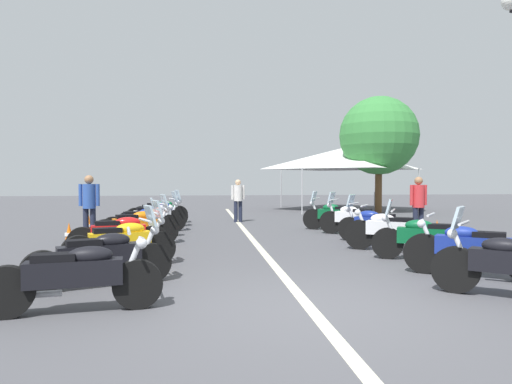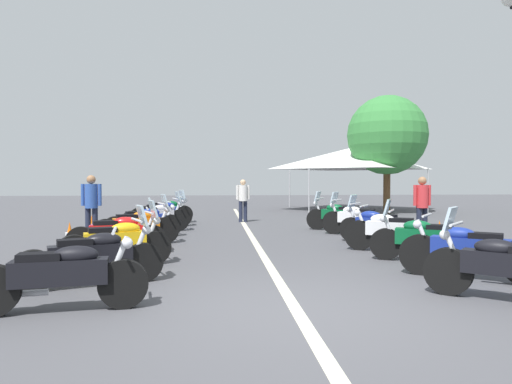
# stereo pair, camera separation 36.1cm
# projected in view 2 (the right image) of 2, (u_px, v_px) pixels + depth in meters

# --- Properties ---
(ground_plane) EXTENTS (80.00, 80.00, 0.00)m
(ground_plane) POSITION_uv_depth(u_px,v_px,m) (297.00, 311.00, 5.58)
(ground_plane) COLOR #4C4C51
(lane_centre_stripe) EXTENTS (25.33, 0.16, 0.01)m
(lane_centre_stripe) POSITION_uv_depth(u_px,v_px,m) (254.00, 240.00, 11.97)
(lane_centre_stripe) COLOR beige
(lane_centre_stripe) RESTS_ON ground_plane
(motorcycle_left_row_0) EXTENTS (0.66, 2.05, 0.98)m
(motorcycle_left_row_0) POSITION_uv_depth(u_px,v_px,m) (62.00, 275.00, 5.51)
(motorcycle_left_row_0) COLOR black
(motorcycle_left_row_0) RESTS_ON ground_plane
(motorcycle_left_row_1) EXTENTS (1.02, 2.04, 1.19)m
(motorcycle_left_row_1) POSITION_uv_depth(u_px,v_px,m) (93.00, 256.00, 6.83)
(motorcycle_left_row_1) COLOR black
(motorcycle_left_row_1) RESTS_ON ground_plane
(motorcycle_left_row_2) EXTENTS (0.93, 1.95, 1.20)m
(motorcycle_left_row_2) POSITION_uv_depth(u_px,v_px,m) (117.00, 242.00, 8.33)
(motorcycle_left_row_2) COLOR black
(motorcycle_left_row_2) RESTS_ON ground_plane
(motorcycle_left_row_3) EXTENTS (0.68, 2.04, 1.20)m
(motorcycle_left_row_3) POSITION_uv_depth(u_px,v_px,m) (119.00, 233.00, 9.71)
(motorcycle_left_row_3) COLOR black
(motorcycle_left_row_3) RESTS_ON ground_plane
(motorcycle_left_row_4) EXTENTS (0.95, 1.99, 1.22)m
(motorcycle_left_row_4) POSITION_uv_depth(u_px,v_px,m) (138.00, 226.00, 11.14)
(motorcycle_left_row_4) COLOR black
(motorcycle_left_row_4) RESTS_ON ground_plane
(motorcycle_left_row_5) EXTENTS (1.01, 2.02, 0.99)m
(motorcycle_left_row_5) POSITION_uv_depth(u_px,v_px,m) (144.00, 221.00, 12.51)
(motorcycle_left_row_5) COLOR black
(motorcycle_left_row_5) RESTS_ON ground_plane
(motorcycle_left_row_6) EXTENTS (0.89, 2.00, 1.22)m
(motorcycle_left_row_6) POSITION_uv_depth(u_px,v_px,m) (157.00, 216.00, 13.94)
(motorcycle_left_row_6) COLOR black
(motorcycle_left_row_6) RESTS_ON ground_plane
(motorcycle_left_row_7) EXTENTS (0.93, 2.02, 1.22)m
(motorcycle_left_row_7) POSITION_uv_depth(u_px,v_px,m) (162.00, 213.00, 15.33)
(motorcycle_left_row_7) COLOR black
(motorcycle_left_row_7) RESTS_ON ground_plane
(motorcycle_left_row_8) EXTENTS (0.64, 1.98, 1.20)m
(motorcycle_left_row_8) POSITION_uv_depth(u_px,v_px,m) (166.00, 210.00, 16.74)
(motorcycle_left_row_8) COLOR black
(motorcycle_left_row_8) RESTS_ON ground_plane
(motorcycle_right_row_0) EXTENTS (1.55, 1.72, 1.21)m
(motorcycle_right_row_0) POSITION_uv_depth(u_px,v_px,m) (508.00, 267.00, 5.91)
(motorcycle_right_row_0) COLOR black
(motorcycle_right_row_0) RESTS_ON ground_plane
(motorcycle_right_row_1) EXTENTS (1.41, 1.84, 1.02)m
(motorcycle_right_row_1) POSITION_uv_depth(u_px,v_px,m) (469.00, 250.00, 7.30)
(motorcycle_right_row_1) COLOR black
(motorcycle_right_row_1) RESTS_ON ground_plane
(motorcycle_right_row_2) EXTENTS (1.17, 1.97, 1.20)m
(motorcycle_right_row_2) POSITION_uv_depth(u_px,v_px,m) (425.00, 238.00, 8.82)
(motorcycle_right_row_2) COLOR black
(motorcycle_right_row_2) RESTS_ON ground_plane
(motorcycle_right_row_3) EXTENTS (1.22, 1.79, 1.02)m
(motorcycle_right_row_3) POSITION_uv_depth(u_px,v_px,m) (390.00, 231.00, 10.06)
(motorcycle_right_row_3) COLOR black
(motorcycle_right_row_3) RESTS_ON ground_plane
(motorcycle_right_row_4) EXTENTS (1.37, 1.62, 1.20)m
(motorcycle_right_row_4) POSITION_uv_depth(u_px,v_px,m) (376.00, 225.00, 11.47)
(motorcycle_right_row_4) COLOR black
(motorcycle_right_row_4) RESTS_ON ground_plane
(motorcycle_right_row_5) EXTENTS (1.43, 1.76, 1.22)m
(motorcycle_right_row_5) POSITION_uv_depth(u_px,v_px,m) (357.00, 219.00, 13.01)
(motorcycle_right_row_5) COLOR black
(motorcycle_right_row_5) RESTS_ON ground_plane
(motorcycle_right_row_6) EXTENTS (1.21, 1.93, 1.22)m
(motorcycle_right_row_6) POSITION_uv_depth(u_px,v_px,m) (339.00, 215.00, 14.25)
(motorcycle_right_row_6) COLOR black
(motorcycle_right_row_6) RESTS_ON ground_plane
(traffic_cone_0) EXTENTS (0.36, 0.36, 0.61)m
(traffic_cone_0) POSITION_uv_depth(u_px,v_px,m) (92.00, 227.00, 12.59)
(traffic_cone_0) COLOR orange
(traffic_cone_0) RESTS_ON ground_plane
(traffic_cone_1) EXTENTS (0.36, 0.36, 0.61)m
(traffic_cone_1) POSITION_uv_depth(u_px,v_px,m) (70.00, 236.00, 10.57)
(traffic_cone_1) COLOR orange
(traffic_cone_1) RESTS_ON ground_plane
(traffic_cone_2) EXTENTS (0.36, 0.36, 0.61)m
(traffic_cone_2) POSITION_uv_depth(u_px,v_px,m) (439.00, 234.00, 10.97)
(traffic_cone_2) COLOR orange
(traffic_cone_2) RESTS_ON ground_plane
(bystander_0) EXTENTS (0.32, 0.53, 1.69)m
(bystander_0) POSITION_uv_depth(u_px,v_px,m) (91.00, 202.00, 11.98)
(bystander_0) COLOR #1E2338
(bystander_0) RESTS_ON ground_plane
(bystander_1) EXTENTS (0.32, 0.52, 1.66)m
(bystander_1) POSITION_uv_depth(u_px,v_px,m) (422.00, 202.00, 12.40)
(bystander_1) COLOR #1E2338
(bystander_1) RESTS_ON ground_plane
(bystander_3) EXTENTS (0.32, 0.52, 1.58)m
(bystander_3) POSITION_uv_depth(u_px,v_px,m) (243.00, 197.00, 17.12)
(bystander_3) COLOR #1E2338
(bystander_3) RESTS_ON ground_plane
(roadside_tree_0) EXTENTS (3.67, 3.67, 5.47)m
(roadside_tree_0) POSITION_uv_depth(u_px,v_px,m) (387.00, 135.00, 21.47)
(roadside_tree_0) COLOR brown
(roadside_tree_0) RESTS_ON ground_plane
(event_tent) EXTENTS (6.13, 6.13, 3.20)m
(event_tent) POSITION_uv_depth(u_px,v_px,m) (352.00, 158.00, 23.61)
(event_tent) COLOR white
(event_tent) RESTS_ON ground_plane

